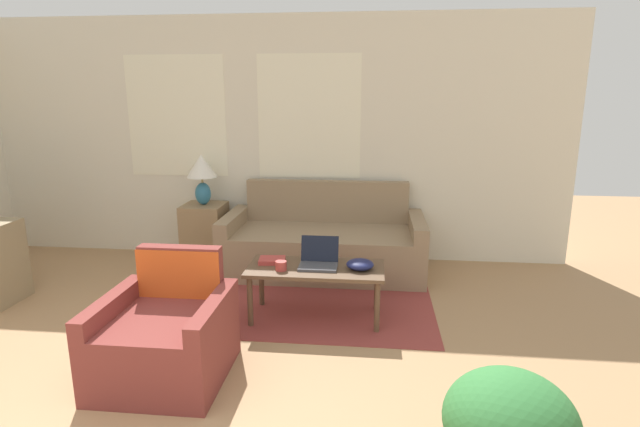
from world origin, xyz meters
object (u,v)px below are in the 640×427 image
Objects in this scene: armchair at (167,337)px; book_red at (272,260)px; coffee_table at (316,273)px; laptop at (319,260)px; table_lamp at (202,172)px; cup_navy at (281,266)px; couch at (324,245)px; snack_bowl at (360,264)px.

book_red is (0.49, 1.00, 0.20)m from armchair.
laptop is (0.02, 0.02, 0.10)m from coffee_table.
table_lamp is 1.86m from cup_navy.
table_lamp is 1.67m from book_red.
cup_navy is (-0.26, -0.11, 0.09)m from coffee_table.
table_lamp is 6.03× the size of cup_navy.
cup_navy is (1.10, -1.41, -0.51)m from table_lamp.
armchair is 2.57× the size of laptop.
couch is 1.51m from table_lamp.
cup_navy is at bearing -52.00° from table_lamp.
table_lamp is at bearing 128.00° from cup_navy.
armchair is at bearing -111.37° from couch.
book_red is (-0.32, -1.08, 0.19)m from couch.
couch is 6.60× the size of laptop.
armchair is 1.32m from laptop.
coffee_table is 5.03× the size of snack_bowl.
couch is 2.24m from armchair.
snack_bowl is 0.73m from book_red.
coffee_table is at bearing 47.21° from armchair.
snack_bowl is at bearing -71.02° from couch.
laptop reaches higher than snack_bowl.
coffee_table is at bearing -131.74° from laptop.
table_lamp is (-1.32, 0.15, 0.72)m from couch.
armchair is 1.54m from snack_bowl.
laptop is at bearing 173.60° from snack_bowl.
table_lamp reaches higher than coffee_table.
snack_bowl is at bearing -2.01° from coffee_table.
table_lamp reaches higher than couch.
armchair is 1.13m from book_red.
table_lamp reaches higher than laptop.
couch is at bearing -6.37° from table_lamp.
cup_navy is (0.60, 0.82, 0.22)m from armchair.
book_red reaches higher than coffee_table.
armchair reaches higher than coffee_table.
couch is 22.63× the size of cup_navy.
cup_navy is 0.21m from book_red.
couch is at bearing 68.63° from armchair.
couch reaches higher than cup_navy.
snack_bowl reaches higher than book_red.
armchair is 1.04m from cup_navy.
snack_bowl is (0.40, -1.17, 0.21)m from couch.
armchair is 1.46× the size of table_lamp.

